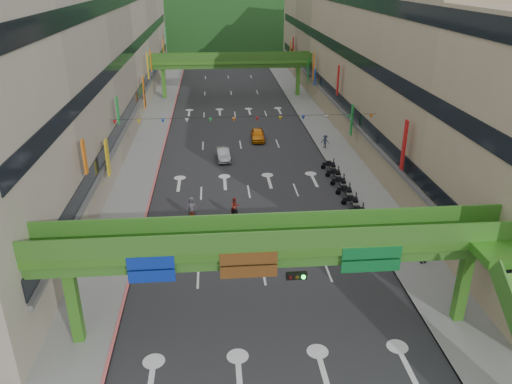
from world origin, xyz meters
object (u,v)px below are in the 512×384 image
(scooter_rider_near, at_px, (238,237))
(pedestrian_red, at_px, (389,238))
(car_yellow, at_px, (258,135))
(car_silver, at_px, (223,154))
(scooter_rider_mid, at_px, (235,208))
(overpass_near, at_px, (294,258))

(scooter_rider_near, xyz_separation_m, pedestrian_red, (11.38, -0.93, -0.06))
(pedestrian_red, bearing_deg, car_yellow, 104.47)
(scooter_rider_near, bearing_deg, car_silver, 91.83)
(scooter_rider_near, distance_m, car_silver, 19.32)
(car_yellow, bearing_deg, car_silver, -121.95)
(scooter_rider_near, height_order, pedestrian_red, scooter_rider_near)
(scooter_rider_near, xyz_separation_m, car_yellow, (3.82, 25.88, -0.18))
(car_silver, xyz_separation_m, car_yellow, (4.44, 6.57, 0.06))
(scooter_rider_mid, xyz_separation_m, pedestrian_red, (11.36, -5.71, -0.18))
(overpass_near, bearing_deg, scooter_rider_near, 103.69)
(scooter_rider_near, height_order, car_silver, scooter_rider_near)
(pedestrian_red, bearing_deg, overpass_near, -134.68)
(car_yellow, relative_size, pedestrian_red, 2.51)
(scooter_rider_near, bearing_deg, car_yellow, 81.61)
(overpass_near, bearing_deg, pedestrian_red, 46.59)
(scooter_rider_mid, bearing_deg, pedestrian_red, -26.68)
(car_yellow, xyz_separation_m, pedestrian_red, (7.56, -26.82, 0.12))
(scooter_rider_near, xyz_separation_m, scooter_rider_mid, (0.02, 4.78, 0.12))
(scooter_rider_mid, bearing_deg, scooter_rider_near, -90.21)
(pedestrian_red, bearing_deg, scooter_rider_mid, 152.05)
(car_yellow, distance_m, pedestrian_red, 27.86)
(overpass_near, distance_m, scooter_rider_near, 11.46)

